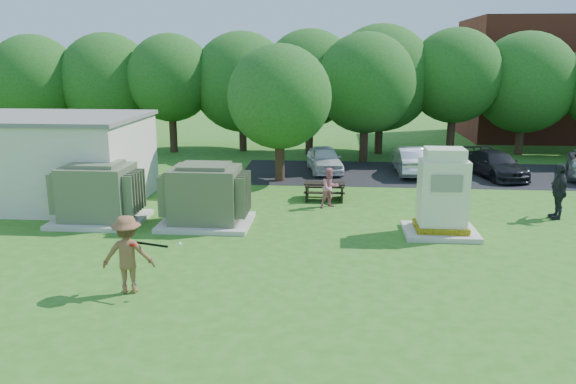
# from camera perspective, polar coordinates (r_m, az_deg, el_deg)

# --- Properties ---
(ground) EXTENTS (120.00, 120.00, 0.00)m
(ground) POSITION_cam_1_polar(r_m,az_deg,el_deg) (14.51, -1.33, -8.75)
(ground) COLOR #2D6619
(ground) RESTS_ON ground
(service_building) EXTENTS (10.00, 5.00, 3.20)m
(service_building) POSITION_cam_1_polar(r_m,az_deg,el_deg) (24.16, -26.35, 2.88)
(service_building) COLOR beige
(service_building) RESTS_ON ground
(service_building_roof) EXTENTS (10.20, 5.20, 0.15)m
(service_building_roof) POSITION_cam_1_polar(r_m,az_deg,el_deg) (23.95, -26.78, 6.82)
(service_building_roof) COLOR slate
(service_building_roof) RESTS_ON service_building
(parking_strip) EXTENTS (20.00, 6.00, 0.01)m
(parking_strip) POSITION_cam_1_polar(r_m,az_deg,el_deg) (27.95, 16.14, 1.73)
(parking_strip) COLOR #232326
(parking_strip) RESTS_ON ground
(transformer_left) EXTENTS (3.00, 2.40, 2.07)m
(transformer_left) POSITION_cam_1_polar(r_m,az_deg,el_deg) (20.05, -18.72, -0.21)
(transformer_left) COLOR beige
(transformer_left) RESTS_ON ground
(transformer_right) EXTENTS (3.00, 2.40, 2.07)m
(transformer_right) POSITION_cam_1_polar(r_m,az_deg,el_deg) (18.89, -8.37, -0.45)
(transformer_right) COLOR beige
(transformer_right) RESTS_ON ground
(generator_cabinet) EXTENTS (2.27, 1.86, 2.77)m
(generator_cabinet) POSITION_cam_1_polar(r_m,az_deg,el_deg) (18.25, 15.39, -0.52)
(generator_cabinet) COLOR beige
(generator_cabinet) RESTS_ON ground
(picnic_table) EXTENTS (1.59, 1.19, 0.68)m
(picnic_table) POSITION_cam_1_polar(r_m,az_deg,el_deg) (22.13, 3.73, 0.30)
(picnic_table) COLOR black
(picnic_table) RESTS_ON ground
(batter) EXTENTS (1.32, 0.89, 1.90)m
(batter) POSITION_cam_1_polar(r_m,az_deg,el_deg) (13.91, -15.96, -6.11)
(batter) COLOR brown
(batter) RESTS_ON ground
(person_at_picnic) EXTENTS (0.92, 0.86, 1.50)m
(person_at_picnic) POSITION_cam_1_polar(r_m,az_deg,el_deg) (20.95, 4.28, 0.44)
(person_at_picnic) COLOR #D87287
(person_at_picnic) RESTS_ON ground
(person_walking_right) EXTENTS (0.49, 1.15, 1.95)m
(person_walking_right) POSITION_cam_1_polar(r_m,az_deg,el_deg) (21.53, 25.79, 0.07)
(person_walking_right) COLOR #242529
(person_walking_right) RESTS_ON ground
(car_white) EXTENTS (2.07, 3.85, 1.25)m
(car_white) POSITION_cam_1_polar(r_m,az_deg,el_deg) (27.51, 3.73, 3.37)
(car_white) COLOR white
(car_white) RESTS_ON ground
(car_silver_a) EXTENTS (1.50, 4.07, 1.33)m
(car_silver_a) POSITION_cam_1_polar(r_m,az_deg,el_deg) (27.55, 12.42, 3.18)
(car_silver_a) COLOR silver
(car_silver_a) RESTS_ON ground
(car_dark) EXTENTS (2.56, 4.38, 1.19)m
(car_dark) POSITION_cam_1_polar(r_m,az_deg,el_deg) (27.93, 20.33, 2.64)
(car_dark) COLOR black
(car_dark) RESTS_ON ground
(batting_equipment) EXTENTS (1.28, 0.29, 0.09)m
(batting_equipment) POSITION_cam_1_polar(r_m,az_deg,el_deg) (13.51, -13.63, -5.22)
(batting_equipment) COLOR black
(batting_equipment) RESTS_ON ground
(tree_row) EXTENTS (41.30, 13.30, 7.30)m
(tree_row) POSITION_cam_1_polar(r_m,az_deg,el_deg) (31.87, 5.41, 11.14)
(tree_row) COLOR #47301E
(tree_row) RESTS_ON ground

